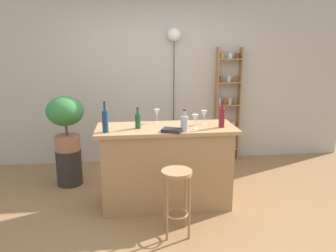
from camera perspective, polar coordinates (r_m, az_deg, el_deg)
ground at (r=3.89m, az=0.20°, el=-15.05°), size 12.00×12.00×0.00m
back_wall at (r=5.37m, az=-2.26°, el=8.69°), size 6.40×0.10×2.80m
kitchen_counter at (r=3.96m, az=-0.31°, el=-6.84°), size 1.60×0.63×0.96m
bar_stool at (r=3.35m, az=1.49°, el=-10.57°), size 0.30×0.30×0.68m
spice_shelf at (r=5.50m, az=10.15°, el=3.72°), size 0.39×0.15×1.84m
plant_stool at (r=4.79m, az=-16.53°, el=-6.73°), size 0.34×0.34×0.49m
potted_plant at (r=4.60m, az=-17.12°, el=1.36°), size 0.49×0.44×0.73m
bottle_soda_blue at (r=3.83m, az=9.19°, el=1.49°), size 0.07×0.07×0.31m
bottle_sauce_amber at (r=3.62m, az=-10.70°, el=0.89°), size 0.06×0.06×0.34m
bottle_wine_red at (r=3.61m, az=2.83°, el=0.48°), size 0.08×0.08×0.24m
bottle_vinegar at (r=3.75m, az=-5.18°, el=0.95°), size 0.06×0.06×0.24m
wine_glass_left at (r=3.96m, az=6.19°, el=2.00°), size 0.07×0.07×0.16m
wine_glass_center at (r=3.72m, az=4.69°, el=1.29°), size 0.07×0.07×0.16m
wine_glass_right at (r=4.01m, az=-1.93°, el=2.25°), size 0.07×0.07×0.16m
cookbook at (r=3.60m, az=0.69°, el=-0.72°), size 0.25×0.22×0.03m
pendant_globe_light at (r=5.27m, az=1.04°, el=15.03°), size 0.21×0.21×2.13m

